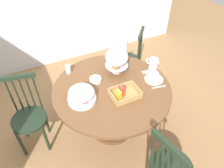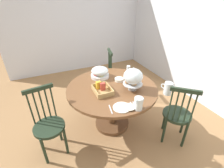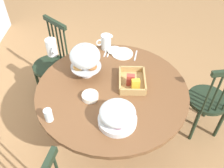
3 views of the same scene
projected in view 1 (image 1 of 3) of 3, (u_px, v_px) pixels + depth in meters
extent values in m
plane|color=#997047|center=(106.00, 125.00, 2.85)|extent=(10.00, 10.00, 0.00)
cylinder|color=brown|center=(112.00, 89.00, 2.35)|extent=(1.35, 1.35, 0.04)
cylinder|color=brown|center=(112.00, 108.00, 2.57)|extent=(0.14, 0.14, 0.63)
cylinder|color=brown|center=(112.00, 126.00, 2.80)|extent=(0.56, 0.56, 0.06)
cylinder|color=#1E2D1E|center=(29.00, 119.00, 2.36)|extent=(0.40, 0.40, 0.04)
cylinder|color=#1E2D1E|center=(21.00, 143.00, 2.38)|extent=(0.04, 0.04, 0.45)
cylinder|color=#1E2D1E|center=(46.00, 139.00, 2.43)|extent=(0.04, 0.04, 0.45)
cylinder|color=#1E2D1E|center=(23.00, 124.00, 2.58)|extent=(0.04, 0.04, 0.45)
cylinder|color=#1E2D1E|center=(46.00, 120.00, 2.63)|extent=(0.04, 0.04, 0.45)
cylinder|color=#1E2D1E|center=(11.00, 97.00, 2.29)|extent=(0.02, 0.02, 0.48)
cylinder|color=#1E2D1E|center=(18.00, 96.00, 2.30)|extent=(0.02, 0.02, 0.48)
cylinder|color=#1E2D1E|center=(25.00, 95.00, 2.31)|extent=(0.02, 0.02, 0.48)
cylinder|color=#1E2D1E|center=(31.00, 94.00, 2.33)|extent=(0.02, 0.02, 0.48)
cylinder|color=#1E2D1E|center=(37.00, 93.00, 2.34)|extent=(0.02, 0.02, 0.48)
cube|color=#1E2D1E|center=(18.00, 77.00, 2.14)|extent=(0.36, 0.11, 0.05)
cylinder|color=#1E2D1E|center=(172.00, 167.00, 1.93)|extent=(0.40, 0.40, 0.04)
cylinder|color=#1E2D1E|center=(167.00, 160.00, 2.22)|extent=(0.04, 0.04, 0.45)
cylinder|color=#1E2D1E|center=(164.00, 164.00, 1.70)|extent=(0.02, 0.02, 0.48)
cylinder|color=#1E2D1E|center=(158.00, 157.00, 1.74)|extent=(0.02, 0.02, 0.48)
cylinder|color=#1E2D1E|center=(152.00, 151.00, 1.79)|extent=(0.02, 0.02, 0.48)
cube|color=#1E2D1E|center=(170.00, 147.00, 1.53)|extent=(0.09, 0.36, 0.05)
cylinder|color=#1E2D1E|center=(128.00, 61.00, 3.23)|extent=(0.40, 0.40, 0.04)
cylinder|color=#1E2D1E|center=(121.00, 66.00, 3.51)|extent=(0.04, 0.04, 0.45)
cylinder|color=#1E2D1E|center=(117.00, 76.00, 3.31)|extent=(0.04, 0.04, 0.45)
cylinder|color=#1E2D1E|center=(137.00, 69.00, 3.46)|extent=(0.04, 0.04, 0.45)
cylinder|color=#1E2D1E|center=(134.00, 79.00, 3.25)|extent=(0.04, 0.04, 0.45)
cylinder|color=#1E2D1E|center=(141.00, 44.00, 3.15)|extent=(0.02, 0.02, 0.48)
cylinder|color=#1E2D1E|center=(140.00, 47.00, 3.10)|extent=(0.02, 0.02, 0.48)
cylinder|color=#1E2D1E|center=(140.00, 49.00, 3.04)|extent=(0.02, 0.02, 0.48)
cylinder|color=#1E2D1E|center=(139.00, 52.00, 2.99)|extent=(0.02, 0.02, 0.48)
cylinder|color=#1E2D1E|center=(138.00, 54.00, 2.94)|extent=(0.02, 0.02, 0.48)
cube|color=#1E2D1E|center=(141.00, 33.00, 2.87)|extent=(0.26, 0.29, 0.05)
cylinder|color=silver|center=(117.00, 71.00, 2.55)|extent=(0.12, 0.12, 0.02)
cylinder|color=silver|center=(117.00, 68.00, 2.53)|extent=(0.03, 0.03, 0.09)
cylinder|color=silver|center=(117.00, 65.00, 2.50)|extent=(0.28, 0.28, 0.01)
torus|color=#B27033|center=(119.00, 63.00, 2.49)|extent=(0.10, 0.10, 0.03)
torus|color=#D19347|center=(112.00, 62.00, 2.51)|extent=(0.10, 0.10, 0.03)
torus|color=#935628|center=(116.00, 67.00, 2.43)|extent=(0.10, 0.10, 0.03)
ellipsoid|color=silver|center=(117.00, 57.00, 2.42)|extent=(0.27, 0.27, 0.22)
sphere|color=silver|center=(117.00, 48.00, 2.34)|extent=(0.02, 0.02, 0.02)
cylinder|color=silver|center=(82.00, 99.00, 2.16)|extent=(0.30, 0.30, 0.05)
ellipsoid|color=beige|center=(88.00, 95.00, 2.16)|extent=(0.09, 0.09, 0.03)
ellipsoid|color=#8CBF59|center=(79.00, 93.00, 2.18)|extent=(0.09, 0.09, 0.03)
ellipsoid|color=#6B2D4C|center=(76.00, 99.00, 2.11)|extent=(0.09, 0.09, 0.03)
ellipsoid|color=#CC3D33|center=(84.00, 100.00, 2.09)|extent=(0.09, 0.09, 0.03)
ellipsoid|color=silver|center=(81.00, 93.00, 2.10)|extent=(0.28, 0.28, 0.13)
cylinder|color=silver|center=(153.00, 64.00, 2.54)|extent=(0.10, 0.10, 0.16)
cylinder|color=orange|center=(153.00, 66.00, 2.55)|extent=(0.09, 0.09, 0.11)
cone|color=silver|center=(158.00, 62.00, 2.46)|extent=(0.05, 0.05, 0.03)
torus|color=silver|center=(148.00, 61.00, 2.56)|extent=(0.04, 0.07, 0.07)
cylinder|color=silver|center=(124.00, 45.00, 2.86)|extent=(0.11, 0.11, 0.18)
cylinder|color=white|center=(124.00, 47.00, 2.88)|extent=(0.10, 0.10, 0.12)
cone|color=silver|center=(127.00, 39.00, 2.85)|extent=(0.05, 0.05, 0.03)
torus|color=silver|center=(120.00, 47.00, 2.81)|extent=(0.07, 0.04, 0.07)
cube|color=tan|center=(125.00, 95.00, 2.23)|extent=(0.30, 0.22, 0.01)
cube|color=tan|center=(130.00, 100.00, 2.14)|extent=(0.30, 0.02, 0.07)
cube|color=tan|center=(120.00, 87.00, 2.29)|extent=(0.30, 0.02, 0.07)
cube|color=tan|center=(113.00, 97.00, 2.16)|extent=(0.02, 0.22, 0.07)
cube|color=tan|center=(137.00, 89.00, 2.26)|extent=(0.02, 0.22, 0.07)
cube|color=gold|center=(118.00, 95.00, 2.15)|extent=(0.05, 0.07, 0.11)
cube|color=#B23D33|center=(122.00, 91.00, 2.20)|extent=(0.05, 0.07, 0.11)
cylinder|color=white|center=(154.00, 79.00, 2.43)|extent=(0.22, 0.22, 0.01)
cylinder|color=white|center=(153.00, 74.00, 2.50)|extent=(0.15, 0.15, 0.01)
cylinder|color=white|center=(95.00, 80.00, 2.40)|extent=(0.14, 0.14, 0.04)
cylinder|color=silver|center=(68.00, 69.00, 2.50)|extent=(0.06, 0.06, 0.11)
cube|color=silver|center=(149.00, 72.00, 2.54)|extent=(0.17, 0.05, 0.01)
cube|color=silver|center=(148.00, 71.00, 2.56)|extent=(0.17, 0.05, 0.01)
cube|color=silver|center=(159.00, 87.00, 2.34)|extent=(0.17, 0.05, 0.01)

